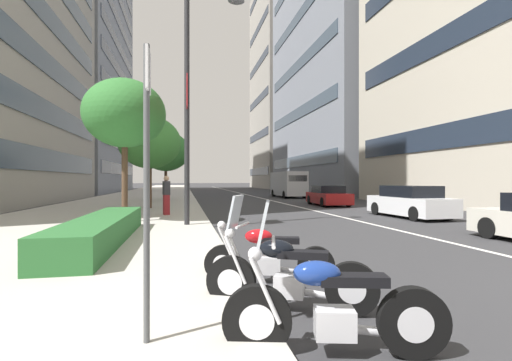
{
  "coord_description": "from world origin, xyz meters",
  "views": [
    {
      "loc": [
        -3.0,
        7.09,
        1.7
      ],
      "look_at": [
        14.21,
        3.68,
        1.67
      ],
      "focal_mm": 25.62,
      "sensor_mm": 36.0,
      "label": 1
    }
  ],
  "objects_px": {
    "delivery_van_ahead": "(288,184)",
    "parking_sign_by_curb": "(147,165)",
    "street_tree_far_plaza": "(150,143)",
    "motorcycle_nearest_camera": "(286,276)",
    "car_following_behind": "(328,196)",
    "car_approaching_light": "(410,202)",
    "street_lamp_with_banners": "(195,86)",
    "motorcycle_under_tarp": "(330,309)",
    "pedestrian_on_plaza": "(166,195)",
    "motorcycle_second_in_row": "(267,258)",
    "street_tree_near_plaza_corner": "(166,151)",
    "street_tree_by_lamp_post": "(125,114)"
  },
  "relations": [
    {
      "from": "motorcycle_under_tarp",
      "to": "street_lamp_with_banners",
      "type": "bearing_deg",
      "value": -70.31
    },
    {
      "from": "car_approaching_light",
      "to": "delivery_van_ahead",
      "type": "bearing_deg",
      "value": -2.19
    },
    {
      "from": "street_tree_far_plaza",
      "to": "street_tree_near_plaza_corner",
      "type": "relative_size",
      "value": 0.96
    },
    {
      "from": "car_following_behind",
      "to": "street_lamp_with_banners",
      "type": "relative_size",
      "value": 0.54
    },
    {
      "from": "street_tree_near_plaza_corner",
      "to": "street_lamp_with_banners",
      "type": "bearing_deg",
      "value": -173.73
    },
    {
      "from": "motorcycle_under_tarp",
      "to": "street_tree_near_plaza_corner",
      "type": "xyz_separation_m",
      "value": [
        25.57,
        2.75,
        3.44
      ]
    },
    {
      "from": "motorcycle_nearest_camera",
      "to": "motorcycle_second_in_row",
      "type": "xyz_separation_m",
      "value": [
        1.31,
        -0.05,
        -0.04
      ]
    },
    {
      "from": "motorcycle_under_tarp",
      "to": "delivery_van_ahead",
      "type": "distance_m",
      "value": 32.23
    },
    {
      "from": "car_approaching_light",
      "to": "delivery_van_ahead",
      "type": "height_order",
      "value": "delivery_van_ahead"
    },
    {
      "from": "car_approaching_light",
      "to": "pedestrian_on_plaza",
      "type": "distance_m",
      "value": 10.99
    },
    {
      "from": "motorcycle_nearest_camera",
      "to": "car_following_behind",
      "type": "relative_size",
      "value": 0.48
    },
    {
      "from": "street_tree_near_plaza_corner",
      "to": "pedestrian_on_plaza",
      "type": "xyz_separation_m",
      "value": [
        -12.16,
        -0.6,
        -2.86
      ]
    },
    {
      "from": "delivery_van_ahead",
      "to": "street_tree_far_plaza",
      "type": "distance_m",
      "value": 18.06
    },
    {
      "from": "car_following_behind",
      "to": "street_tree_far_plaza",
      "type": "height_order",
      "value": "street_tree_far_plaza"
    },
    {
      "from": "parking_sign_by_curb",
      "to": "street_lamp_with_banners",
      "type": "relative_size",
      "value": 0.35
    },
    {
      "from": "motorcycle_second_in_row",
      "to": "street_tree_by_lamp_post",
      "type": "xyz_separation_m",
      "value": [
        8.3,
        3.51,
        3.74
      ]
    },
    {
      "from": "delivery_van_ahead",
      "to": "parking_sign_by_curb",
      "type": "height_order",
      "value": "parking_sign_by_curb"
    },
    {
      "from": "car_approaching_light",
      "to": "street_lamp_with_banners",
      "type": "bearing_deg",
      "value": 99.23
    },
    {
      "from": "motorcycle_under_tarp",
      "to": "parking_sign_by_curb",
      "type": "distance_m",
      "value": 2.24
    },
    {
      "from": "delivery_van_ahead",
      "to": "pedestrian_on_plaza",
      "type": "height_order",
      "value": "delivery_van_ahead"
    },
    {
      "from": "delivery_van_ahead",
      "to": "street_lamp_with_banners",
      "type": "bearing_deg",
      "value": 154.79
    },
    {
      "from": "street_lamp_with_banners",
      "to": "street_tree_near_plaza_corner",
      "type": "distance_m",
      "value": 16.12
    },
    {
      "from": "car_following_behind",
      "to": "parking_sign_by_curb",
      "type": "bearing_deg",
      "value": 155.9
    },
    {
      "from": "delivery_van_ahead",
      "to": "street_tree_near_plaza_corner",
      "type": "distance_m",
      "value": 12.87
    },
    {
      "from": "motorcycle_under_tarp",
      "to": "delivery_van_ahead",
      "type": "relative_size",
      "value": 0.36
    },
    {
      "from": "street_tree_by_lamp_post",
      "to": "parking_sign_by_curb",
      "type": "bearing_deg",
      "value": -170.31
    },
    {
      "from": "street_lamp_with_banners",
      "to": "pedestrian_on_plaza",
      "type": "bearing_deg",
      "value": 16.8
    },
    {
      "from": "car_following_behind",
      "to": "delivery_van_ahead",
      "type": "bearing_deg",
      "value": 0.11
    },
    {
      "from": "street_tree_by_lamp_post",
      "to": "pedestrian_on_plaza",
      "type": "bearing_deg",
      "value": -28.72
    },
    {
      "from": "motorcycle_second_in_row",
      "to": "pedestrian_on_plaza",
      "type": "bearing_deg",
      "value": -63.22
    },
    {
      "from": "parking_sign_by_curb",
      "to": "street_tree_near_plaza_corner",
      "type": "distance_m",
      "value": 25.37
    },
    {
      "from": "motorcycle_nearest_camera",
      "to": "street_lamp_with_banners",
      "type": "relative_size",
      "value": 0.26
    },
    {
      "from": "car_following_behind",
      "to": "parking_sign_by_curb",
      "type": "relative_size",
      "value": 1.54
    },
    {
      "from": "car_following_behind",
      "to": "delivery_van_ahead",
      "type": "distance_m",
      "value": 11.39
    },
    {
      "from": "motorcycle_nearest_camera",
      "to": "street_tree_by_lamp_post",
      "type": "distance_m",
      "value": 10.86
    },
    {
      "from": "street_tree_near_plaza_corner",
      "to": "motorcycle_under_tarp",
      "type": "bearing_deg",
      "value": -173.86
    },
    {
      "from": "delivery_van_ahead",
      "to": "street_tree_far_plaza",
      "type": "bearing_deg",
      "value": 137.42
    },
    {
      "from": "motorcycle_nearest_camera",
      "to": "street_lamp_with_banners",
      "type": "height_order",
      "value": "street_lamp_with_banners"
    },
    {
      "from": "delivery_van_ahead",
      "to": "street_lamp_with_banners",
      "type": "distance_m",
      "value": 23.8
    },
    {
      "from": "motorcycle_second_in_row",
      "to": "street_tree_by_lamp_post",
      "type": "distance_m",
      "value": 9.76
    },
    {
      "from": "street_tree_far_plaza",
      "to": "pedestrian_on_plaza",
      "type": "distance_m",
      "value": 5.15
    },
    {
      "from": "motorcycle_nearest_camera",
      "to": "street_tree_far_plaza",
      "type": "xyz_separation_m",
      "value": [
        16.36,
        3.16,
        3.32
      ]
    },
    {
      "from": "motorcycle_nearest_camera",
      "to": "parking_sign_by_curb",
      "type": "xyz_separation_m",
      "value": [
        -0.97,
        1.65,
        1.39
      ]
    },
    {
      "from": "motorcycle_second_in_row",
      "to": "street_tree_near_plaza_corner",
      "type": "bearing_deg",
      "value": -67.55
    },
    {
      "from": "motorcycle_under_tarp",
      "to": "street_tree_by_lamp_post",
      "type": "bearing_deg",
      "value": -58.23
    },
    {
      "from": "car_approaching_light",
      "to": "motorcycle_under_tarp",
      "type": "bearing_deg",
      "value": 140.77
    },
    {
      "from": "parking_sign_by_curb",
      "to": "street_tree_near_plaza_corner",
      "type": "xyz_separation_m",
      "value": [
        25.26,
        1.02,
        2.05
      ]
    },
    {
      "from": "street_tree_by_lamp_post",
      "to": "street_tree_far_plaza",
      "type": "bearing_deg",
      "value": -2.53
    },
    {
      "from": "street_lamp_with_banners",
      "to": "pedestrian_on_plaza",
      "type": "height_order",
      "value": "street_lamp_with_banners"
    },
    {
      "from": "car_following_behind",
      "to": "street_tree_near_plaza_corner",
      "type": "height_order",
      "value": "street_tree_near_plaza_corner"
    }
  ]
}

